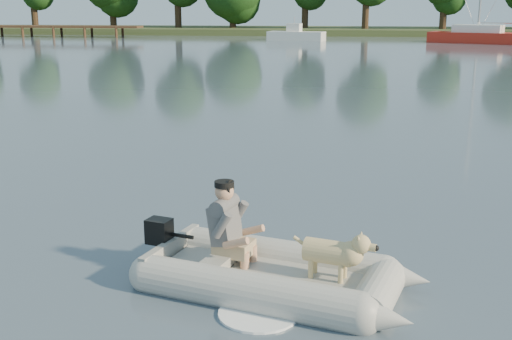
# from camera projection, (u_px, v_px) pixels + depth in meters

# --- Properties ---
(water) EXTENTS (160.00, 160.00, 0.00)m
(water) POSITION_uv_depth(u_px,v_px,m) (224.00, 285.00, 7.03)
(water) COLOR slate
(water) RESTS_ON ground
(shore_bank) EXTENTS (160.00, 12.00, 0.70)m
(shore_bank) POSITION_uv_depth(u_px,v_px,m) (328.00, 31.00, 66.50)
(shore_bank) COLOR #47512D
(shore_bank) RESTS_ON water
(dock) EXTENTS (18.00, 2.00, 1.04)m
(dock) POSITION_uv_depth(u_px,v_px,m) (47.00, 31.00, 60.01)
(dock) COLOR #4C331E
(dock) RESTS_ON water
(dinghy) EXTENTS (4.97, 4.26, 1.22)m
(dinghy) POSITION_uv_depth(u_px,v_px,m) (276.00, 244.00, 6.81)
(dinghy) COLOR #A4A49F
(dinghy) RESTS_ON water
(man) EXTENTS (0.76, 0.69, 0.94)m
(man) POSITION_uv_depth(u_px,v_px,m) (226.00, 221.00, 7.04)
(man) COLOR #58595D
(man) RESTS_ON dinghy
(dog) EXTENTS (0.86, 0.50, 0.54)m
(dog) POSITION_uv_depth(u_px,v_px,m) (328.00, 256.00, 6.65)
(dog) COLOR tan
(dog) RESTS_ON dinghy
(outboard_motor) EXTENTS (0.42, 0.34, 0.68)m
(outboard_motor) POSITION_uv_depth(u_px,v_px,m) (160.00, 246.00, 7.43)
(outboard_motor) COLOR black
(outboard_motor) RESTS_ON dinghy
(motorboat) EXTENTS (5.19, 2.90, 2.07)m
(motorboat) POSITION_uv_depth(u_px,v_px,m) (296.00, 29.00, 53.88)
(motorboat) COLOR white
(motorboat) RESTS_ON water
(sailboat) EXTENTS (8.66, 5.72, 11.51)m
(sailboat) POSITION_uv_depth(u_px,v_px,m) (483.00, 37.00, 50.26)
(sailboat) COLOR #B12014
(sailboat) RESTS_ON water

